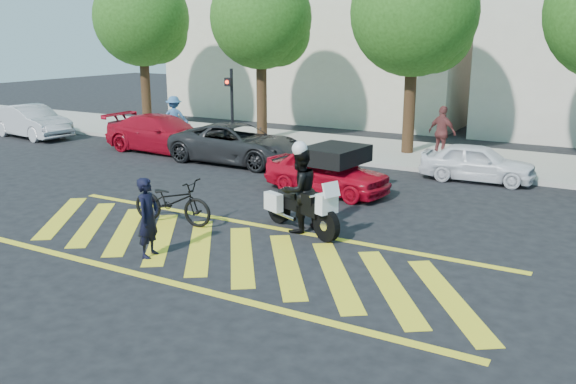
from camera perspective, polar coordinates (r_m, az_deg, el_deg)
The scene contains 19 objects.
ground at distance 13.22m, azimuth -6.18°, elevation -5.47°, with size 90.00×90.00×0.00m, color black.
sidewalk at distance 23.64m, azimuth 11.07°, elevation 3.50°, with size 60.00×5.00×0.15m, color #9E998E.
crosswalk at distance 13.24m, azimuth -6.31°, elevation -5.43°, with size 12.33×4.00×0.01m.
building_left at distance 34.61m, azimuth 3.50°, elevation 15.38°, with size 16.00×8.00×10.00m, color beige.
tree_far_left at distance 29.95m, azimuth -13.25°, elevation 15.25°, with size 4.40×4.40×7.41m.
tree_left at distance 26.00m, azimuth -2.23°, elevation 15.65°, with size 4.20×4.20×7.26m.
tree_center at distance 23.24m, azimuth 12.05°, elevation 15.73°, with size 4.60×4.60×7.56m.
signal_pole at distance 24.27m, azimuth -5.35°, elevation 8.40°, with size 0.28×0.43×3.20m.
officer_bike at distance 12.89m, azimuth -12.94°, elevation -2.35°, with size 0.62×0.40×1.69m, color black.
bicycle at distance 15.08m, azimuth -10.78°, elevation -0.86°, with size 0.75×2.15×1.13m, color black.
police_motorcycle at distance 14.24m, azimuth 1.17°, elevation -1.36°, with size 2.38×1.34×1.11m.
officer_moto at distance 14.14m, azimuth 1.08°, elevation 0.15°, with size 0.96×0.75×1.98m, color black.
red_convertible at distance 17.72m, azimuth 3.66°, elevation 1.94°, with size 1.52×3.77×1.28m, color #B9081C.
parked_far_left at distance 29.61m, azimuth -22.89°, elevation 6.09°, with size 1.52×4.36×1.44m, color #9FA1A6.
parked_left at distance 24.45m, azimuth -11.61°, elevation 5.37°, with size 2.01×4.95×1.44m, color #A1091B.
parked_mid_left at distance 21.95m, azimuth -4.71°, elevation 4.54°, with size 2.33×5.04×1.40m, color black.
parked_mid_right at distance 20.04m, azimuth 17.32°, elevation 2.65°, with size 1.41×3.50×1.19m, color white.
pedestrian_left at distance 26.48m, azimuth -10.59°, elevation 6.85°, with size 1.17×0.67×1.82m, color #376699.
pedestrian_right at distance 22.54m, azimuth 14.23°, elevation 5.42°, with size 1.11×0.46×1.89m, color brown.
Camera 1 is at (7.34, -10.02, 4.52)m, focal length 38.00 mm.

